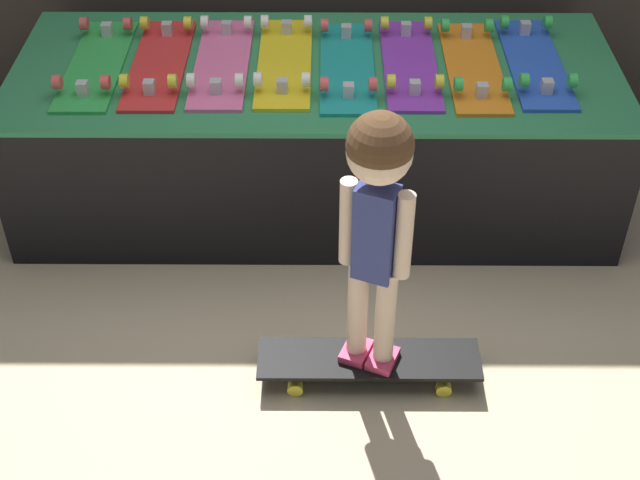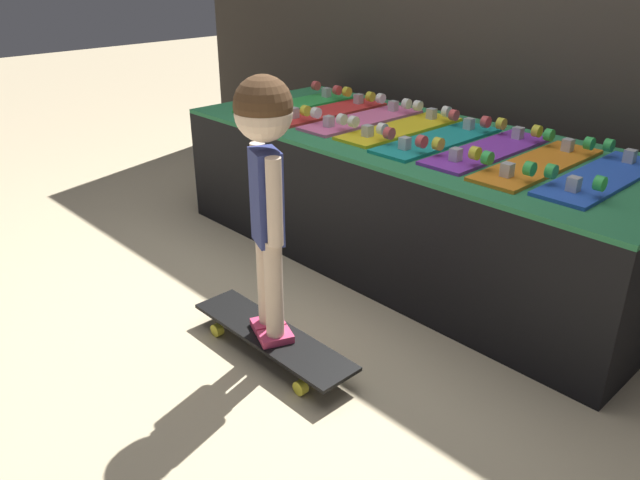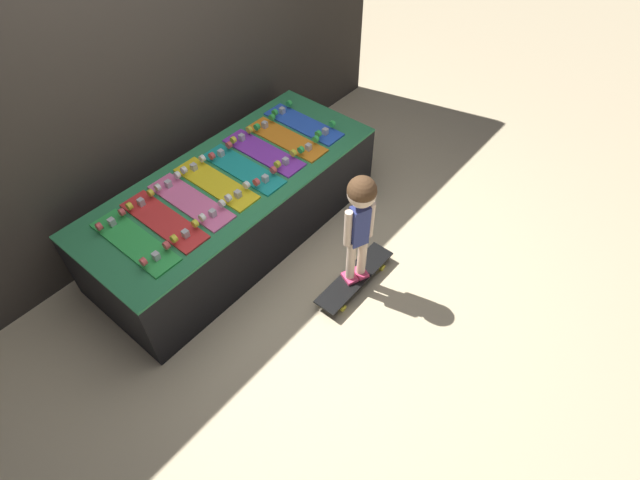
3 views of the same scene
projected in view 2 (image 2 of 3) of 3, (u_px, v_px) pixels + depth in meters
ground_plane at (328, 293)px, 2.77m from camera, size 16.00×16.00×0.00m
display_rack at (414, 197)px, 3.00m from camera, size 2.36×0.95×0.61m
skateboard_green_on_rack at (296, 103)px, 3.43m from camera, size 0.21×0.71×0.09m
skateboard_red_on_rack at (328, 110)px, 3.27m from camera, size 0.21×0.71×0.09m
skateboard_pink_on_rack at (362, 118)px, 3.12m from camera, size 0.21×0.71×0.09m
skateboard_yellow_on_rack at (401, 127)px, 2.96m from camera, size 0.21×0.71×0.09m
skateboard_teal_on_rack at (438, 138)px, 2.78m from camera, size 0.21×0.71×0.09m
skateboard_purple_on_rack at (488, 148)px, 2.64m from camera, size 0.21×0.71×0.09m
skateboard_orange_on_rack at (538, 162)px, 2.46m from camera, size 0.21×0.71×0.09m
skateboard_blue_on_rack at (602, 175)px, 2.32m from camera, size 0.21×0.71×0.09m
skateboard_on_floor at (272, 337)px, 2.32m from camera, size 0.75×0.19×0.09m
child at (265, 163)px, 2.04m from camera, size 0.22×0.19×0.95m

